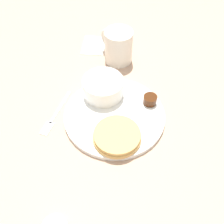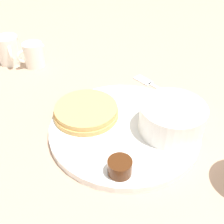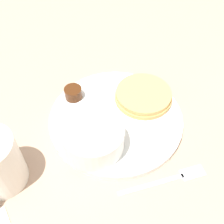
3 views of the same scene
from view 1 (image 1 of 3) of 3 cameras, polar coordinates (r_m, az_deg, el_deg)
name	(u,v)px [view 1 (image 1 of 3)]	position (r m, az deg, el deg)	size (l,w,h in m)	color
ground_plane	(114,117)	(0.69, 0.49, -1.03)	(4.00, 4.00, 0.00)	tan
plate	(114,116)	(0.69, 0.49, -0.73)	(0.25, 0.25, 0.01)	white
pancake_stack	(117,136)	(0.64, 1.03, -4.88)	(0.11, 0.11, 0.02)	tan
bowl	(103,87)	(0.71, -1.82, 5.18)	(0.10, 0.10, 0.05)	white
syrup_cup	(150,100)	(0.71, 7.74, 2.48)	(0.03, 0.03, 0.02)	#47230F
butter_ramekin	(106,83)	(0.73, -1.25, 5.96)	(0.04, 0.04, 0.04)	white
coffee_mug	(118,46)	(0.82, 1.18, 13.25)	(0.09, 0.10, 0.10)	silver
fork	(54,117)	(0.71, -11.77, -1.10)	(0.15, 0.03, 0.00)	silver
napkin	(94,45)	(0.90, -3.71, 13.40)	(0.10, 0.08, 0.00)	white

